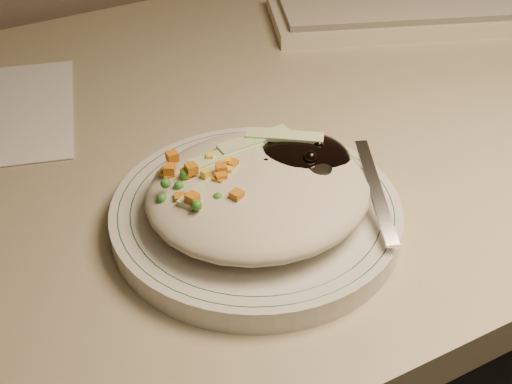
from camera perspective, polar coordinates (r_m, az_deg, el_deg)
name	(u,v)px	position (r m, az deg, el deg)	size (l,w,h in m)	color
desk	(253,254)	(0.89, -0.25, -4.96)	(1.40, 0.70, 0.74)	tan
plate	(256,216)	(0.62, 0.00, -1.91)	(0.25, 0.25, 0.02)	silver
plate_rim	(256,207)	(0.61, 0.00, -1.19)	(0.24, 0.24, 0.00)	#144723
meal	(261,186)	(0.60, 0.40, 0.51)	(0.21, 0.19, 0.05)	#B8AF95
keyboard	(415,11)	(1.01, 12.62, 13.93)	(0.41, 0.27, 0.03)	beige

